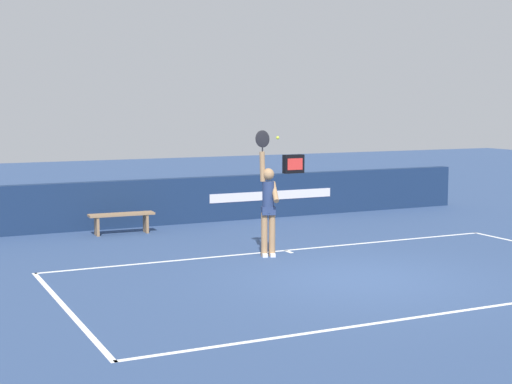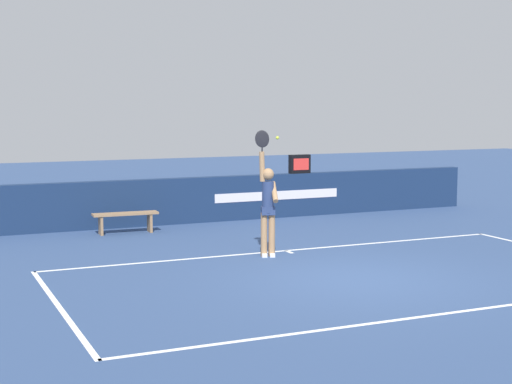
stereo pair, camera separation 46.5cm
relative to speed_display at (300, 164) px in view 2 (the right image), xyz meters
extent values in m
plane|color=navy|center=(-2.56, -7.25, -1.41)|extent=(60.00, 60.00, 0.00)
cube|color=white|center=(-2.56, -4.39, -1.41)|extent=(10.14, 0.09, 0.00)
cube|color=white|center=(-2.56, -9.67, -1.41)|extent=(10.14, 0.09, 0.00)
cube|color=white|center=(-7.62, -7.03, -1.41)|extent=(0.09, 5.37, 0.00)
cube|color=white|center=(-2.56, -4.54, -1.41)|extent=(0.09, 0.30, 0.00)
cube|color=#16294C|center=(-2.56, 0.00, -0.83)|extent=(15.44, 0.30, 1.16)
cube|color=silver|center=(-0.72, -0.15, -0.80)|extent=(3.57, 0.01, 0.23)
cube|color=black|center=(0.00, 0.00, 0.00)|extent=(0.58, 0.19, 0.50)
cube|color=red|center=(0.00, -0.09, 0.00)|extent=(0.45, 0.01, 0.31)
cylinder|color=#A57C54|center=(-3.07, -4.80, -0.97)|extent=(0.13, 0.13, 0.88)
cylinder|color=#A57C54|center=(-3.22, -4.75, -0.97)|extent=(0.13, 0.13, 0.88)
cube|color=white|center=(-3.08, -4.82, -1.37)|extent=(0.17, 0.26, 0.07)
cube|color=white|center=(-3.23, -4.77, -1.37)|extent=(0.17, 0.26, 0.07)
cylinder|color=navy|center=(-3.14, -4.78, -0.22)|extent=(0.23, 0.23, 0.62)
cube|color=navy|center=(-3.14, -4.78, -0.49)|extent=(0.32, 0.29, 0.16)
sphere|color=#A57C54|center=(-3.14, -4.78, 0.24)|extent=(0.23, 0.23, 0.23)
cylinder|color=#A57C54|center=(-3.26, -4.74, 0.39)|extent=(0.14, 0.13, 0.59)
cylinder|color=#A57C54|center=(-3.05, -4.87, -0.11)|extent=(0.24, 0.49, 0.40)
ellipsoid|color=black|center=(-3.26, -4.74, 0.93)|extent=(0.31, 0.12, 0.37)
cylinder|color=black|center=(-3.26, -4.74, 0.74)|extent=(0.03, 0.03, 0.18)
sphere|color=#CBE135|center=(-2.97, -4.83, 0.95)|extent=(0.06, 0.06, 0.06)
cube|color=#95724F|center=(-5.04, -0.92, -0.94)|extent=(1.54, 0.42, 0.05)
cube|color=#95724F|center=(-5.62, -0.90, -1.18)|extent=(0.07, 0.32, 0.46)
cube|color=#95724F|center=(-4.46, -0.95, -1.18)|extent=(0.07, 0.32, 0.46)
camera|label=1|loc=(-9.94, -18.38, 1.61)|focal=54.45mm
camera|label=2|loc=(-9.52, -18.57, 1.61)|focal=54.45mm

